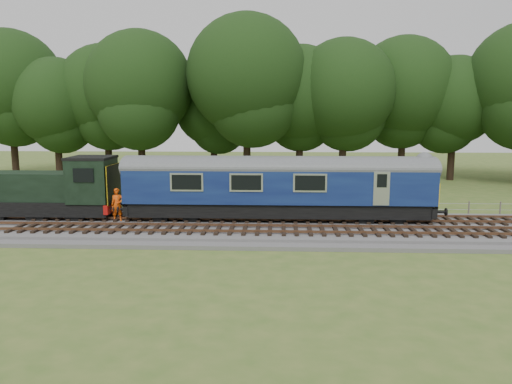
{
  "coord_description": "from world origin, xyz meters",
  "views": [
    {
      "loc": [
        -2.39,
        -27.9,
        6.59
      ],
      "look_at": [
        -3.71,
        1.4,
        2.0
      ],
      "focal_mm": 35.0,
      "sensor_mm": 36.0,
      "label": 1
    }
  ],
  "objects": [
    {
      "name": "ballast",
      "position": [
        0.0,
        0.0,
        0.17
      ],
      "size": [
        70.0,
        7.0,
        0.35
      ],
      "primitive_type": "cube",
      "color": "#4C4C4F",
      "rests_on": "ground"
    },
    {
      "name": "worker",
      "position": [
        -11.84,
        0.53,
        1.33
      ],
      "size": [
        0.83,
        0.68,
        1.95
      ],
      "primitive_type": "imported",
      "rotation": [
        0.0,
        0.0,
        0.34
      ],
      "color": "#FF530D",
      "rests_on": "ballast"
    },
    {
      "name": "dmu_railcar",
      "position": [
        -2.39,
        1.4,
        2.61
      ],
      "size": [
        18.05,
        2.86,
        3.88
      ],
      "color": "black",
      "rests_on": "ground"
    },
    {
      "name": "track_south",
      "position": [
        0.0,
        -1.6,
        0.42
      ],
      "size": [
        67.2,
        2.4,
        0.21
      ],
      "color": "black",
      "rests_on": "ballast"
    },
    {
      "name": "shunter_loco",
      "position": [
        -16.32,
        1.4,
        1.97
      ],
      "size": [
        8.91,
        2.6,
        3.38
      ],
      "color": "black",
      "rests_on": "ground"
    },
    {
      "name": "ground",
      "position": [
        0.0,
        0.0,
        0.0
      ],
      "size": [
        120.0,
        120.0,
        0.0
      ],
      "primitive_type": "plane",
      "color": "#426324",
      "rests_on": "ground"
    },
    {
      "name": "track_north",
      "position": [
        0.0,
        1.4,
        0.42
      ],
      "size": [
        67.2,
        2.4,
        0.21
      ],
      "color": "black",
      "rests_on": "ballast"
    },
    {
      "name": "tree_line",
      "position": [
        0.0,
        22.0,
        0.0
      ],
      "size": [
        70.0,
        8.0,
        18.0
      ],
      "primitive_type": null,
      "color": "black",
      "rests_on": "ground"
    },
    {
      "name": "fence",
      "position": [
        0.0,
        4.5,
        0.0
      ],
      "size": [
        64.0,
        0.12,
        1.0
      ],
      "primitive_type": null,
      "color": "#6B6054",
      "rests_on": "ground"
    }
  ]
}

